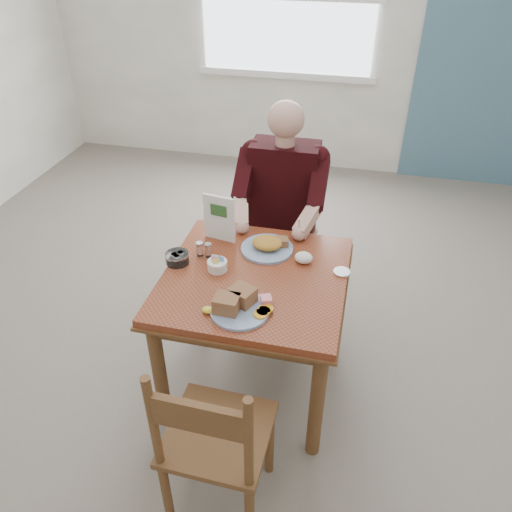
% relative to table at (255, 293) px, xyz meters
% --- Properties ---
extents(floor, '(6.00, 6.00, 0.00)m').
position_rel_table_xyz_m(floor, '(0.00, 0.00, -0.64)').
color(floor, slate).
rests_on(floor, ground).
extents(wall_back, '(5.50, 0.00, 5.50)m').
position_rel_table_xyz_m(wall_back, '(0.00, 3.00, 0.76)').
color(wall_back, white).
rests_on(wall_back, ground).
extents(lemon_wedge, '(0.07, 0.06, 0.03)m').
position_rel_table_xyz_m(lemon_wedge, '(-0.14, -0.32, 0.13)').
color(lemon_wedge, '#FBFA34').
rests_on(lemon_wedge, table).
extents(napkin, '(0.11, 0.10, 0.06)m').
position_rel_table_xyz_m(napkin, '(0.22, 0.17, 0.14)').
color(napkin, white).
rests_on(napkin, table).
extents(metal_dish, '(0.11, 0.11, 0.01)m').
position_rel_table_xyz_m(metal_dish, '(0.42, 0.12, 0.12)').
color(metal_dish, silver).
rests_on(metal_dish, table).
extents(table, '(0.92, 0.92, 0.75)m').
position_rel_table_xyz_m(table, '(0.00, 0.00, 0.00)').
color(table, brown).
rests_on(table, ground).
extents(chair_far, '(0.42, 0.42, 0.95)m').
position_rel_table_xyz_m(chair_far, '(0.00, 0.80, -0.16)').
color(chair_far, brown).
rests_on(chair_far, ground).
extents(chair_near, '(0.43, 0.43, 0.95)m').
position_rel_table_xyz_m(chair_near, '(0.02, -0.77, -0.16)').
color(chair_near, brown).
rests_on(chair_near, ground).
extents(diner, '(0.53, 0.56, 1.39)m').
position_rel_table_xyz_m(diner, '(0.00, 0.71, 0.17)').
color(diner, gray).
rests_on(diner, chair_far).
extents(near_plate, '(0.31, 0.31, 0.09)m').
position_rel_table_xyz_m(near_plate, '(-0.01, -0.27, 0.15)').
color(near_plate, white).
rests_on(near_plate, table).
extents(far_plate, '(0.34, 0.34, 0.08)m').
position_rel_table_xyz_m(far_plate, '(0.02, 0.24, 0.14)').
color(far_plate, white).
rests_on(far_plate, table).
extents(caddy, '(0.10, 0.10, 0.08)m').
position_rel_table_xyz_m(caddy, '(-0.19, 0.00, 0.14)').
color(caddy, white).
rests_on(caddy, table).
extents(shakers, '(0.08, 0.04, 0.08)m').
position_rel_table_xyz_m(shakers, '(-0.29, 0.10, 0.15)').
color(shakers, white).
rests_on(shakers, table).
extents(creamer, '(0.15, 0.15, 0.06)m').
position_rel_table_xyz_m(creamer, '(-0.41, 0.02, 0.14)').
color(creamer, white).
rests_on(creamer, table).
extents(menu, '(0.18, 0.05, 0.27)m').
position_rel_table_xyz_m(menu, '(-0.26, 0.28, 0.25)').
color(menu, white).
rests_on(menu, table).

